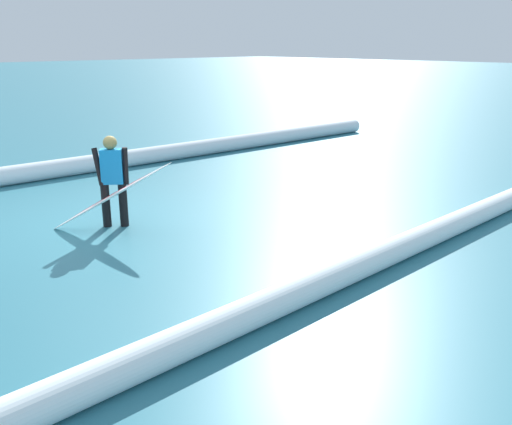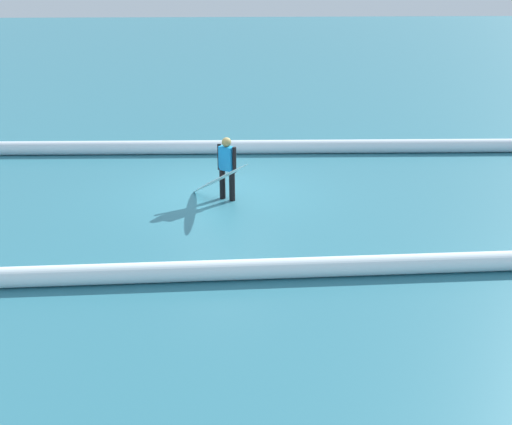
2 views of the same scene
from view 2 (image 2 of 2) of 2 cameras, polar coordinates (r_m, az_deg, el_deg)
ground_plane at (r=14.50m, az=-3.29°, el=1.87°), size 159.53×159.53×0.00m
surfer at (r=13.81m, az=-2.82°, el=4.57°), size 0.43×0.45×1.50m
surfboard at (r=13.64m, az=-3.59°, el=3.23°), size 1.51×1.82×1.22m
wave_crest_foreground at (r=17.86m, az=-0.08°, el=6.33°), size 20.37×1.31×0.41m
wave_crest_midground at (r=10.48m, az=-15.43°, el=-5.77°), size 19.31×0.50×0.36m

